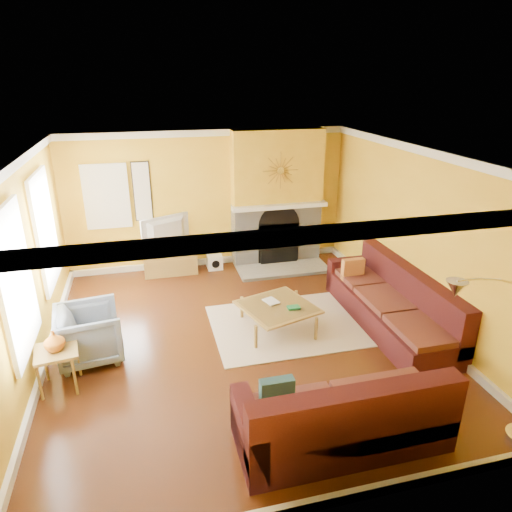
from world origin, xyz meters
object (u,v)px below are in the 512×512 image
object	(u,v)px
sectional_sofa	(332,327)
coffee_table	(277,317)
media_console	(170,259)
side_table	(59,369)
arc_lamp	(497,368)
armchair	(89,334)

from	to	relation	value
sectional_sofa	coffee_table	distance (m)	1.04
media_console	side_table	size ratio (longest dim) A/B	1.87
sectional_sofa	side_table	distance (m)	3.56
sectional_sofa	arc_lamp	distance (m)	2.23
arc_lamp	sectional_sofa	bearing A→B (deg)	113.10
media_console	armchair	size ratio (longest dim) A/B	1.22
media_console	armchair	xyz separation A→B (m)	(-1.28, -2.69, 0.10)
coffee_table	arc_lamp	world-z (taller)	arc_lamp
armchair	side_table	size ratio (longest dim) A/B	1.54
side_table	sectional_sofa	bearing A→B (deg)	-2.69
armchair	media_console	bearing A→B (deg)	-33.03
sectional_sofa	media_console	distance (m)	3.95
sectional_sofa	coffee_table	world-z (taller)	sectional_sofa
sectional_sofa	arc_lamp	xyz separation A→B (m)	(0.85, -1.98, 0.55)
sectional_sofa	armchair	xyz separation A→B (m)	(-3.23, 0.75, -0.07)
armchair	side_table	xyz separation A→B (m)	(-0.32, -0.58, -0.11)
media_console	arc_lamp	bearing A→B (deg)	-62.72
sectional_sofa	armchair	size ratio (longest dim) A/B	4.70
coffee_table	armchair	xyz separation A→B (m)	(-2.71, -0.12, 0.18)
armchair	arc_lamp	bearing A→B (deg)	-131.42
side_table	arc_lamp	world-z (taller)	arc_lamp
sectional_sofa	side_table	xyz separation A→B (m)	(-3.55, 0.17, -0.18)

